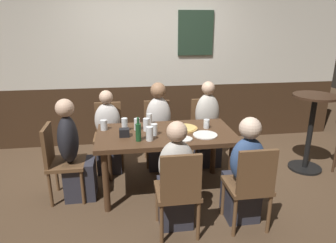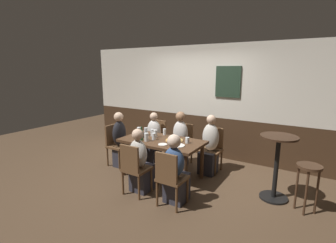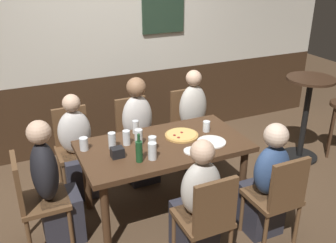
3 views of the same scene
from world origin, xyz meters
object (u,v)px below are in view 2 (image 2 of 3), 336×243
person_mid_far (179,143)px  person_right_far (209,149)px  pint_glass_amber (187,141)px  chair_mid_far (183,142)px  plate_white_small (163,144)px  person_left_far (153,140)px  beer_glass_half (152,133)px  pint_glass_pale (146,138)px  chair_right_far (212,147)px  condiment_caddy (140,135)px  person_mid_near (140,165)px  person_right_near (175,174)px  tumbler_short (165,132)px  chair_mid_near (134,167)px  chair_right_near (170,176)px  bar_stool (308,175)px  chair_head_west (116,143)px  side_bar_table (277,162)px  pint_glass_stout (139,130)px  plate_white_large (177,145)px  dining_table (162,144)px  pizza (174,140)px  highball_clear (154,137)px  chair_left_far (157,137)px  person_head_west (121,144)px  beer_bottle_green (141,135)px  tumbler_water (155,134)px

person_mid_far → person_right_far: bearing=-0.1°
person_mid_far → pint_glass_amber: size_ratio=11.06×
chair_mid_far → plate_white_small: 1.12m
person_left_far → beer_glass_half: person_left_far is taller
pint_glass_pale → plate_white_small: 0.38m
chair_right_far → plate_white_small: chair_right_far is taller
beer_glass_half → condiment_caddy: beer_glass_half is taller
person_mid_near → pint_glass_pale: size_ratio=7.22×
person_right_near → person_right_far: (0.00, 1.34, 0.02)m
person_right_near → plate_white_small: 0.72m
person_mid_near → tumbler_short: (-0.16, 1.01, 0.33)m
chair_mid_far → chair_mid_near: bearing=-90.0°
chair_right_near → plate_white_small: size_ratio=5.39×
pint_glass_pale → bar_stool: size_ratio=0.21×
chair_head_west → tumbler_short: 1.14m
chair_mid_near → side_bar_table: side_bar_table is taller
person_right_near → person_mid_far: size_ratio=0.94×
condiment_caddy → person_mid_far: bearing=57.3°
pint_glass_stout → plate_white_large: pint_glass_stout is taller
dining_table → pizza: pizza is taller
chair_head_west → bar_stool: (3.64, 0.11, 0.07)m
chair_right_near → pint_glass_stout: size_ratio=7.37×
plate_white_small → person_right_near: bearing=-39.8°
highball_clear → side_bar_table: size_ratio=0.12×
chair_left_far → person_right_far: person_right_far is taller
chair_right_far → person_head_west: 1.92m
person_mid_near → beer_bottle_green: (-0.32, 0.46, 0.38)m
chair_right_far → dining_table: bearing=-129.5°
person_head_west → tumbler_short: size_ratio=9.04×
pizza → plate_white_small: pizza is taller
chair_head_west → pizza: bearing=3.2°
dining_table → chair_right_far: (0.69, 0.83, -0.16)m
tumbler_water → bar_stool: bearing=0.5°
chair_mid_near → pint_glass_amber: (0.50, 0.91, 0.29)m
plate_white_small → condiment_caddy: bearing=163.9°
bar_stool → beer_glass_half: bearing=179.6°
person_mid_far → plate_white_large: (0.42, -0.83, 0.24)m
chair_right_near → plate_white_large: 0.77m
person_left_far → plate_white_large: (1.11, -0.83, 0.29)m
dining_table → beer_bottle_green: bearing=-146.8°
person_left_far → side_bar_table: (2.68, -0.41, 0.16)m
beer_glass_half → beer_bottle_green: size_ratio=0.54×
person_mid_near → pint_glass_pale: bearing=114.1°
person_right_far → plate_white_small: (-0.51, -0.92, 0.25)m
chair_right_near → chair_right_far: (0.00, 1.67, 0.00)m
pint_glass_amber → plate_white_large: 0.25m
highball_clear → side_bar_table: (2.13, 0.33, -0.18)m
side_bar_table → highball_clear: bearing=-171.3°
chair_head_west → person_left_far: 0.84m
plate_white_small → side_bar_table: size_ratio=0.16×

